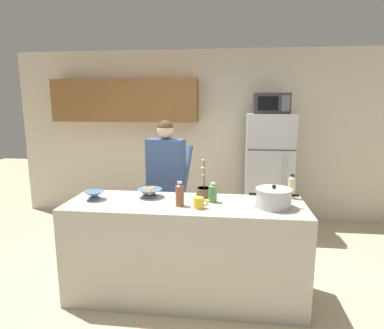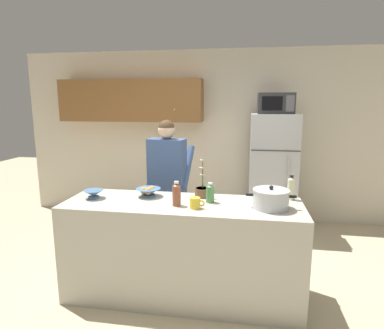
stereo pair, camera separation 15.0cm
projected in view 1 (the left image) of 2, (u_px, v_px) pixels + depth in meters
name	position (u px, v px, depth m)	size (l,w,h in m)	color
ground_plane	(185.00, 295.00, 3.12)	(14.00, 14.00, 0.00)	#C6B793
back_wall_unit	(189.00, 129.00, 5.08)	(6.00, 0.48, 2.60)	beige
kitchen_island	(185.00, 250.00, 3.03)	(2.17, 0.68, 0.92)	#BCB7A8
refrigerator	(268.00, 172.00, 4.66)	(0.64, 0.68, 1.66)	#B7BABF
microwave	(271.00, 103.00, 4.46)	(0.48, 0.37, 0.28)	#2D2D30
person_near_pot	(166.00, 174.00, 3.69)	(0.54, 0.47, 1.63)	#726656
cooking_pot	(273.00, 198.00, 2.81)	(0.42, 0.31, 0.20)	silver
coffee_mug	(199.00, 203.00, 2.79)	(0.13, 0.09, 0.10)	yellow
bread_bowl	(150.00, 192.00, 3.12)	(0.24, 0.24, 0.10)	#4C7299
empty_bowl	(94.00, 195.00, 3.04)	(0.19, 0.19, 0.08)	#4C7299
bottle_near_edge	(180.00, 194.00, 2.84)	(0.07, 0.07, 0.22)	brown
bottle_mid_counter	(213.00, 193.00, 2.96)	(0.08, 0.08, 0.18)	#4C8C4C
bottle_far_corner	(292.00, 187.00, 3.07)	(0.07, 0.07, 0.23)	beige
potted_orchid	(204.00, 191.00, 3.14)	(0.15, 0.15, 0.37)	brown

